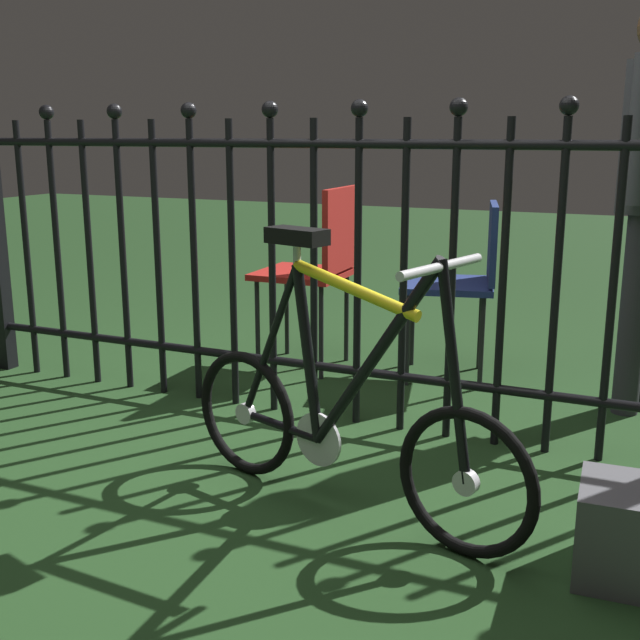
{
  "coord_description": "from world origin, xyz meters",
  "views": [
    {
      "loc": [
        1.26,
        -2.18,
        1.18
      ],
      "look_at": [
        0.19,
        0.21,
        0.55
      ],
      "focal_mm": 44.25,
      "sensor_mm": 36.0,
      "label": 1
    }
  ],
  "objects_px": {
    "bicycle": "(343,416)",
    "chair_navy": "(465,272)",
    "display_crate": "(631,533)",
    "chair_red": "(319,260)"
  },
  "relations": [
    {
      "from": "bicycle",
      "to": "chair_navy",
      "type": "xyz_separation_m",
      "value": [
        -0.0,
        1.52,
        0.21
      ]
    },
    {
      "from": "display_crate",
      "to": "bicycle",
      "type": "bearing_deg",
      "value": 176.23
    },
    {
      "from": "bicycle",
      "to": "chair_red",
      "type": "relative_size",
      "value": 1.39
    },
    {
      "from": "chair_navy",
      "to": "bicycle",
      "type": "bearing_deg",
      "value": -90.0
    },
    {
      "from": "chair_navy",
      "to": "display_crate",
      "type": "distance_m",
      "value": 1.84
    },
    {
      "from": "chair_red",
      "to": "display_crate",
      "type": "relative_size",
      "value": 3.33
    },
    {
      "from": "bicycle",
      "to": "display_crate",
      "type": "bearing_deg",
      "value": -3.77
    },
    {
      "from": "chair_red",
      "to": "chair_navy",
      "type": "relative_size",
      "value": 1.08
    },
    {
      "from": "display_crate",
      "to": "chair_navy",
      "type": "bearing_deg",
      "value": 118.46
    },
    {
      "from": "chair_navy",
      "to": "display_crate",
      "type": "bearing_deg",
      "value": -61.54
    }
  ]
}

